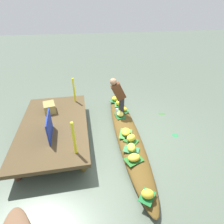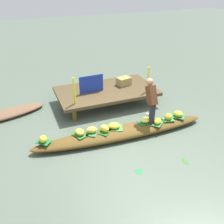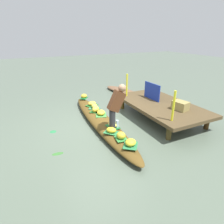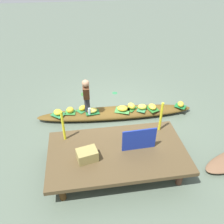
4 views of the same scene
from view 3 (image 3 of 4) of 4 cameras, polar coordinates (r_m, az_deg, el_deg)
name	(u,v)px [view 3 (image 3 of 4)]	position (r m, az deg, el deg)	size (l,w,h in m)	color
canal_water	(101,125)	(5.98, -3.30, -3.90)	(40.00, 40.00, 0.00)	#4F5D4D
dock_platform	(160,105)	(6.56, 14.12, 1.96)	(3.20, 1.80, 0.50)	#4A3B23
vendor_boat	(101,121)	(5.93, -3.32, -2.77)	(4.82, 0.66, 0.26)	#553D17
moored_boat	(123,91)	(9.24, 3.19, 6.27)	(2.22, 0.62, 0.18)	brown
leaf_mat_0	(101,115)	(6.06, -3.29, -0.78)	(0.44, 0.33, 0.01)	#3E853C
banana_bunch_0	(101,112)	(6.04, -3.30, -0.14)	(0.31, 0.25, 0.15)	gold
leaf_mat_1	(131,145)	(4.48, 5.55, -9.77)	(0.37, 0.31, 0.01)	#287341
banana_bunch_1	(131,142)	(4.44, 5.59, -8.93)	(0.27, 0.24, 0.16)	gold
leaf_mat_2	(113,127)	(5.29, 0.21, -4.37)	(0.41, 0.28, 0.01)	#1A5C2B
banana_bunch_2	(113,124)	(5.25, 0.21, -3.69)	(0.29, 0.21, 0.14)	#E6D651
leaf_mat_3	(111,132)	(4.99, -0.21, -6.06)	(0.37, 0.24, 0.01)	#2D763E
banana_bunch_3	(111,130)	(4.96, -0.21, -5.36)	(0.26, 0.19, 0.14)	yellow
leaf_mat_4	(121,139)	(4.73, 2.69, -7.85)	(0.31, 0.26, 0.01)	#327F38
banana_bunch_4	(121,135)	(4.68, 2.71, -6.93)	(0.22, 0.20, 0.18)	gold
leaf_mat_5	(94,108)	(6.60, -5.23, 1.13)	(0.38, 0.25, 0.01)	#307243
banana_bunch_5	(94,106)	(6.57, -5.26, 1.77)	(0.27, 0.19, 0.16)	yellow
leaf_mat_6	(96,112)	(6.29, -4.85, 0.06)	(0.35, 0.25, 0.01)	#256425
banana_bunch_6	(96,109)	(6.26, -4.88, 0.84)	(0.25, 0.20, 0.19)	yellow
leaf_mat_7	(92,105)	(6.89, -5.96, 2.02)	(0.40, 0.29, 0.01)	#246625
banana_bunch_7	(92,103)	(6.87, -5.98, 2.58)	(0.28, 0.22, 0.14)	gold
leaf_mat_8	(84,98)	(7.72, -8.28, 4.14)	(0.33, 0.24, 0.01)	#19672E
banana_bunch_8	(84,96)	(7.69, -8.31, 4.73)	(0.24, 0.19, 0.17)	gold
vendor_person	(116,105)	(4.91, 1.23, 2.17)	(0.20, 0.50, 1.21)	#28282D
water_bottle	(117,124)	(5.20, 1.51, -3.57)	(0.08, 0.08, 0.22)	silver
market_banner	(152,91)	(6.82, 11.74, 6.01)	(0.79, 0.03, 0.56)	navy
railing_post_west	(127,85)	(7.02, 4.41, 7.95)	(0.06, 0.06, 0.82)	yellow
railing_post_east	(174,106)	(5.18, 17.78, 1.68)	(0.06, 0.06, 0.82)	yellow
produce_crate	(180,106)	(6.12, 19.57, 1.80)	(0.44, 0.32, 0.26)	olive
drifting_plant_0	(53,132)	(5.84, -17.09, -5.59)	(0.19, 0.19, 0.01)	#26713F
drifting_plant_1	(58,154)	(4.82, -15.79, -11.79)	(0.27, 0.13, 0.01)	#32672B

